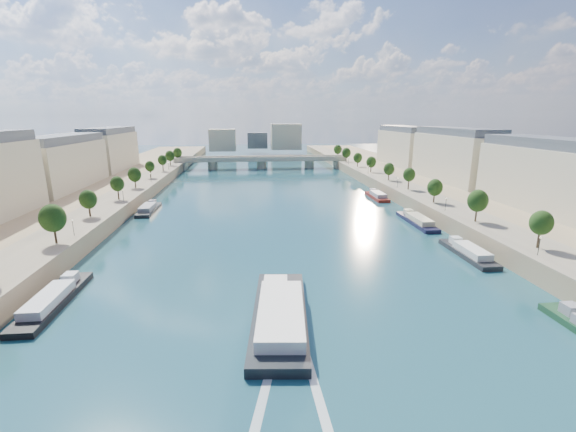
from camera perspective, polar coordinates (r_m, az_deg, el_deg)
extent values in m
plane|color=#0C2C38|center=(131.53, -1.88, -0.39)|extent=(700.00, 700.00, 0.00)
cube|color=#9E8460|center=(145.14, -31.55, -0.13)|extent=(44.00, 520.00, 5.00)
cube|color=#9E8460|center=(153.53, 26.01, 1.27)|extent=(44.00, 520.00, 5.00)
cube|color=gray|center=(138.70, -26.10, 1.04)|extent=(14.00, 520.00, 0.10)
cube|color=gray|center=(145.67, 21.09, 2.15)|extent=(14.00, 520.00, 0.10)
cylinder|color=#382B1E|center=(107.15, -31.25, -2.24)|extent=(0.50, 0.50, 3.82)
ellipsoid|color=black|center=(106.30, -31.50, -0.38)|extent=(4.80, 4.80, 5.52)
cylinder|color=#382B1E|center=(128.48, -26.84, 0.83)|extent=(0.50, 0.50, 3.82)
ellipsoid|color=black|center=(127.77, -27.02, 2.39)|extent=(4.80, 4.80, 5.52)
cylinder|color=#382B1E|center=(150.62, -23.70, 3.01)|extent=(0.50, 0.50, 3.82)
ellipsoid|color=black|center=(150.01, -23.84, 4.35)|extent=(4.80, 4.80, 5.52)
cylinder|color=#382B1E|center=(173.26, -21.36, 4.62)|extent=(0.50, 0.50, 3.82)
ellipsoid|color=black|center=(172.73, -21.48, 5.79)|extent=(4.80, 4.80, 5.52)
cylinder|color=#382B1E|center=(196.21, -19.57, 5.85)|extent=(0.50, 0.50, 3.82)
ellipsoid|color=black|center=(195.75, -19.66, 6.88)|extent=(4.80, 4.80, 5.52)
cylinder|color=#382B1E|center=(219.40, -18.14, 6.81)|extent=(0.50, 0.50, 3.82)
ellipsoid|color=black|center=(218.98, -18.22, 7.74)|extent=(4.80, 4.80, 5.52)
cylinder|color=#382B1E|center=(242.74, -16.98, 7.59)|extent=(0.50, 0.50, 3.82)
ellipsoid|color=black|center=(242.36, -17.05, 8.43)|extent=(4.80, 4.80, 5.52)
cylinder|color=#382B1E|center=(266.20, -16.03, 8.23)|extent=(0.50, 0.50, 3.82)
ellipsoid|color=black|center=(265.85, -16.08, 9.00)|extent=(4.80, 4.80, 5.52)
cylinder|color=#382B1E|center=(103.37, 32.53, -2.97)|extent=(0.50, 0.50, 3.82)
ellipsoid|color=black|center=(102.48, 32.81, -1.05)|extent=(4.80, 4.80, 5.52)
cylinder|color=#382B1E|center=(122.24, 25.73, 0.32)|extent=(0.50, 0.50, 3.82)
ellipsoid|color=black|center=(121.49, 25.91, 1.96)|extent=(4.80, 4.80, 5.52)
cylinder|color=#382B1E|center=(142.67, 20.80, 2.70)|extent=(0.50, 0.50, 3.82)
ellipsoid|color=black|center=(142.03, 20.93, 4.12)|extent=(4.80, 4.80, 5.52)
cylinder|color=#382B1E|center=(164.06, 17.12, 4.46)|extent=(0.50, 0.50, 3.82)
ellipsoid|color=black|center=(163.51, 17.21, 5.70)|extent=(4.80, 4.80, 5.52)
cylinder|color=#382B1E|center=(186.10, 14.29, 5.80)|extent=(0.50, 0.50, 3.82)
ellipsoid|color=black|center=(185.60, 14.36, 6.90)|extent=(4.80, 4.80, 5.52)
cylinder|color=#382B1E|center=(208.56, 12.05, 6.84)|extent=(0.50, 0.50, 3.82)
ellipsoid|color=black|center=(208.12, 12.10, 7.82)|extent=(4.80, 4.80, 5.52)
cylinder|color=#382B1E|center=(231.34, 10.25, 7.67)|extent=(0.50, 0.50, 3.82)
ellipsoid|color=black|center=(230.94, 10.29, 8.56)|extent=(4.80, 4.80, 5.52)
cylinder|color=#382B1E|center=(254.34, 8.76, 8.35)|extent=(0.50, 0.50, 3.82)
ellipsoid|color=black|center=(253.98, 8.79, 9.16)|extent=(4.80, 4.80, 5.52)
cylinder|color=#382B1E|center=(277.51, 7.52, 8.91)|extent=(0.50, 0.50, 3.82)
ellipsoid|color=black|center=(277.18, 7.54, 9.65)|extent=(4.80, 4.80, 5.52)
cylinder|color=black|center=(109.59, -29.21, -1.58)|extent=(0.14, 0.14, 4.00)
sphere|color=#FFE5B2|center=(109.09, -29.35, -0.52)|extent=(0.36, 0.36, 0.36)
cylinder|color=black|center=(146.11, -23.23, 2.76)|extent=(0.14, 0.14, 4.00)
sphere|color=#FFE5B2|center=(145.73, -23.31, 3.57)|extent=(0.36, 0.36, 0.36)
cylinder|color=black|center=(184.08, -19.66, 5.34)|extent=(0.14, 0.14, 4.00)
sphere|color=#FFE5B2|center=(183.78, -19.71, 5.98)|extent=(0.36, 0.36, 0.36)
cylinder|color=black|center=(222.76, -17.30, 7.01)|extent=(0.14, 0.14, 4.00)
sphere|color=#FFE5B2|center=(222.52, -17.34, 7.55)|extent=(0.36, 0.36, 0.36)
cylinder|color=black|center=(98.11, 33.16, -3.86)|extent=(0.14, 0.14, 4.00)
sphere|color=#FFE5B2|center=(97.55, 33.33, -2.68)|extent=(0.36, 0.36, 0.36)
cylinder|color=black|center=(130.24, 22.32, 1.53)|extent=(0.14, 0.14, 4.00)
sphere|color=#FFE5B2|center=(129.82, 22.41, 2.43)|extent=(0.36, 0.36, 0.36)
cylinder|color=black|center=(165.84, 15.93, 4.68)|extent=(0.14, 0.14, 4.00)
sphere|color=#FFE5B2|center=(165.50, 15.98, 5.40)|extent=(0.36, 0.36, 0.36)
cylinder|color=black|center=(203.07, 11.80, 6.68)|extent=(0.14, 0.14, 4.00)
sphere|color=#FFE5B2|center=(202.80, 11.83, 7.26)|extent=(0.36, 0.36, 0.36)
cylinder|color=black|center=(241.20, 8.95, 8.03)|extent=(0.14, 0.14, 4.00)
sphere|color=#FFE5B2|center=(240.97, 8.97, 8.52)|extent=(0.36, 0.36, 0.36)
cube|color=beige|center=(185.25, -30.39, 6.74)|extent=(16.00, 52.00, 20.00)
cube|color=#474C54|center=(184.41, -30.86, 10.30)|extent=(14.72, 50.44, 3.20)
cube|color=beige|center=(239.04, -24.77, 8.75)|extent=(16.00, 52.00, 20.00)
cube|color=#474C54|center=(238.39, -25.08, 11.51)|extent=(14.72, 50.44, 3.20)
cube|color=beige|center=(145.55, 34.40, 4.55)|extent=(16.00, 52.00, 20.00)
cube|color=#474C54|center=(144.48, 35.07, 9.07)|extent=(14.72, 50.44, 3.20)
cube|color=beige|center=(193.07, 23.42, 7.78)|extent=(16.00, 52.00, 20.00)
cube|color=#474C54|center=(192.27, 23.78, 11.21)|extent=(14.72, 50.44, 3.20)
cube|color=beige|center=(245.15, 16.86, 9.57)|extent=(16.00, 52.00, 20.00)
cube|color=#474C54|center=(244.51, 17.06, 12.27)|extent=(14.72, 50.44, 3.20)
cube|color=beige|center=(338.00, -9.66, 11.05)|extent=(22.00, 18.00, 18.00)
cube|color=beige|center=(348.83, -0.33, 11.68)|extent=(26.00, 20.00, 22.00)
cube|color=#474C54|center=(362.50, -4.57, 11.12)|extent=(18.00, 16.00, 14.00)
cube|color=#C1B79E|center=(257.56, -3.95, 8.40)|extent=(112.00, 11.00, 2.20)
cube|color=#C1B79E|center=(252.43, -3.91, 8.62)|extent=(112.00, 0.80, 0.90)
cube|color=#C1B79E|center=(262.37, -3.99, 8.85)|extent=(112.00, 0.80, 0.90)
cylinder|color=#C1B79E|center=(258.89, -11.09, 7.37)|extent=(6.40, 6.40, 5.00)
cylinder|color=#C1B79E|center=(257.99, -3.93, 7.59)|extent=(6.40, 6.40, 5.00)
cylinder|color=#C1B79E|center=(261.03, 3.17, 7.68)|extent=(6.40, 6.40, 5.00)
cube|color=#C1B79E|center=(261.45, -15.49, 7.19)|extent=(6.00, 12.00, 5.00)
cube|color=#C1B79E|center=(264.89, 7.48, 7.68)|extent=(6.00, 12.00, 5.00)
cube|color=black|center=(68.66, -1.25, -14.64)|extent=(12.02, 32.27, 2.25)
cube|color=white|center=(65.42, -1.08, -14.08)|extent=(9.34, 21.12, 2.03)
cube|color=white|center=(76.17, -1.85, -9.84)|extent=(4.85, 4.20, 1.80)
cube|color=silver|center=(54.66, -3.32, -23.97)|extent=(6.82, 25.64, 0.04)
cube|color=silver|center=(55.21, 3.93, -23.53)|extent=(1.86, 26.02, 0.04)
cube|color=black|center=(85.70, -31.30, -10.86)|extent=(5.00, 24.37, 1.80)
cube|color=silver|center=(83.45, -32.02, -10.35)|extent=(4.10, 13.40, 1.60)
cube|color=silver|center=(91.08, -29.54, -7.93)|extent=(2.50, 2.92, 1.80)
cube|color=black|center=(150.07, -19.90, 0.74)|extent=(5.00, 20.31, 1.80)
cube|color=gray|center=(148.16, -20.11, 1.23)|extent=(4.10, 11.17, 1.60)
cube|color=gray|center=(155.45, -19.44, 1.93)|extent=(2.50, 2.44, 1.80)
cube|color=gray|center=(83.09, 36.38, -11.05)|extent=(2.50, 2.53, 1.80)
cube|color=#252527|center=(106.99, 25.06, -5.21)|extent=(5.00, 20.62, 1.80)
cube|color=silver|center=(105.13, 25.62, -4.63)|extent=(4.10, 11.34, 1.60)
cube|color=silver|center=(111.48, 23.57, -3.30)|extent=(2.50, 2.47, 1.80)
cube|color=#181632|center=(132.36, 18.53, -0.92)|extent=(5.00, 23.47, 1.80)
cube|color=beige|center=(130.29, 18.92, -0.42)|extent=(4.10, 12.91, 1.60)
cube|color=beige|center=(138.14, 17.41, 0.57)|extent=(2.50, 2.82, 1.80)
cube|color=maroon|center=(168.58, 13.03, 2.70)|extent=(5.00, 19.33, 1.80)
cube|color=#A9ACB5|center=(166.81, 13.23, 3.17)|extent=(4.10, 10.63, 1.60)
cube|color=#A9ACB5|center=(173.61, 12.45, 3.68)|extent=(2.50, 2.32, 1.80)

